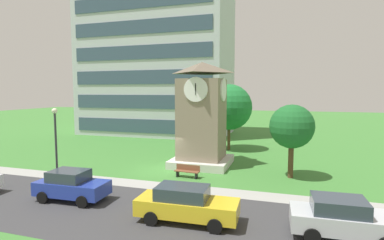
{
  "coord_description": "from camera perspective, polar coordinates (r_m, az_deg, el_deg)",
  "views": [
    {
      "loc": [
        8.91,
        -21.26,
        6.07
      ],
      "look_at": [
        1.17,
        3.51,
        3.65
      ],
      "focal_mm": 28.14,
      "sensor_mm": 36.0,
      "label": 1
    }
  ],
  "objects": [
    {
      "name": "ground_plane",
      "position": [
        23.84,
        -5.27,
        -9.45
      ],
      "size": [
        160.0,
        160.0,
        0.0
      ],
      "primitive_type": "plane",
      "color": "#3D7A33"
    },
    {
      "name": "street_asphalt",
      "position": [
        16.97,
        -16.34,
        -15.84
      ],
      "size": [
        120.0,
        7.2,
        0.01
      ],
      "primitive_type": "cube",
      "color": "#38383A",
      "rests_on": "ground"
    },
    {
      "name": "kerb_strip",
      "position": [
        20.56,
        -9.38,
        -11.91
      ],
      "size": [
        120.0,
        1.6,
        0.01
      ],
      "primitive_type": "cube",
      "color": "#9E9E99",
      "rests_on": "ground"
    },
    {
      "name": "office_building",
      "position": [
        45.27,
        -6.67,
        11.79
      ],
      "size": [
        21.07,
        10.98,
        22.4
      ],
      "color": "#B7BCC6",
      "rests_on": "ground"
    },
    {
      "name": "clock_tower",
      "position": [
        24.76,
        1.9,
        -0.11
      ],
      "size": [
        4.65,
        4.65,
        8.49
      ],
      "color": "gray",
      "rests_on": "ground"
    },
    {
      "name": "park_bench",
      "position": [
        21.73,
        -0.9,
        -9.64
      ],
      "size": [
        1.83,
        0.61,
        0.88
      ],
      "color": "brown",
      "rests_on": "ground"
    },
    {
      "name": "street_lamp",
      "position": [
        21.93,
        -24.43,
        -2.74
      ],
      "size": [
        0.36,
        0.36,
        5.02
      ],
      "color": "#333338",
      "rests_on": "ground"
    },
    {
      "name": "tree_near_tower",
      "position": [
        31.7,
        7.06,
        2.43
      ],
      "size": [
        4.79,
        4.79,
        6.9
      ],
      "color": "#513823",
      "rests_on": "ground"
    },
    {
      "name": "tree_by_building",
      "position": [
        22.2,
        18.39,
        -1.23
      ],
      "size": [
        3.09,
        3.09,
        5.22
      ],
      "color": "#513823",
      "rests_on": "ground"
    },
    {
      "name": "parked_car_blue",
      "position": [
        18.56,
        -21.88,
        -11.38
      ],
      "size": [
        4.06,
        2.05,
        1.69
      ],
      "color": "#23389E",
      "rests_on": "ground"
    },
    {
      "name": "parked_car_yellow",
      "position": [
        14.6,
        -1.13,
        -15.58
      ],
      "size": [
        4.82,
        2.03,
        1.69
      ],
      "color": "gold",
      "rests_on": "ground"
    },
    {
      "name": "parked_car_silver",
      "position": [
        14.54,
        26.63,
        -16.26
      ],
      "size": [
        4.3,
        2.12,
        1.69
      ],
      "color": "silver",
      "rests_on": "ground"
    }
  ]
}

